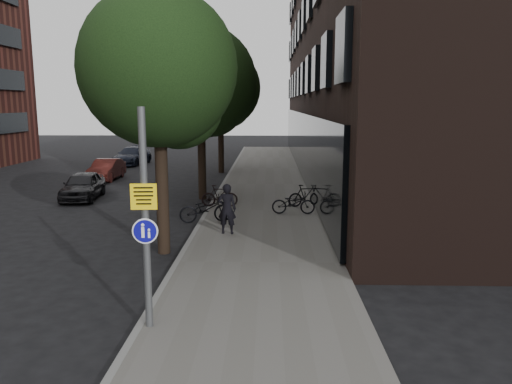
{
  "coord_description": "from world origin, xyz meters",
  "views": [
    {
      "loc": [
        0.49,
        -9.55,
        4.32
      ],
      "look_at": [
        0.13,
        3.54,
        2.0
      ],
      "focal_mm": 35.0,
      "sensor_mm": 36.0,
      "label": 1
    }
  ],
  "objects_px": {
    "pedestrian": "(227,209)",
    "parked_car_near": "(83,185)",
    "parked_bike_facade_near": "(293,203)",
    "signpost": "(145,219)"
  },
  "relations": [
    {
      "from": "pedestrian",
      "to": "parked_bike_facade_near",
      "type": "relative_size",
      "value": 1.0
    },
    {
      "from": "pedestrian",
      "to": "parked_car_near",
      "type": "height_order",
      "value": "pedestrian"
    },
    {
      "from": "pedestrian",
      "to": "parked_car_near",
      "type": "relative_size",
      "value": 0.45
    },
    {
      "from": "signpost",
      "to": "parked_bike_facade_near",
      "type": "distance_m",
      "value": 10.62
    },
    {
      "from": "signpost",
      "to": "parked_car_near",
      "type": "bearing_deg",
      "value": 111.47
    },
    {
      "from": "signpost",
      "to": "parked_car_near",
      "type": "distance_m",
      "value": 14.93
    },
    {
      "from": "parked_bike_facade_near",
      "to": "parked_car_near",
      "type": "height_order",
      "value": "parked_car_near"
    },
    {
      "from": "parked_bike_facade_near",
      "to": "parked_car_near",
      "type": "bearing_deg",
      "value": 70.74
    },
    {
      "from": "signpost",
      "to": "parked_bike_facade_near",
      "type": "xyz_separation_m",
      "value": [
        3.22,
        9.98,
        -1.66
      ]
    },
    {
      "from": "signpost",
      "to": "pedestrian",
      "type": "xyz_separation_m",
      "value": [
        0.9,
        6.96,
        -1.27
      ]
    }
  ]
}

